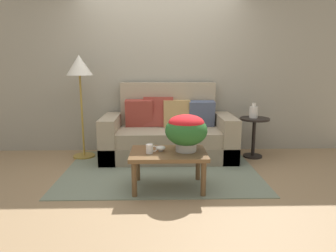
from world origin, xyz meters
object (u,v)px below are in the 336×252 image
object	(u,v)px
potted_plant	(186,129)
coffee_table	(168,157)
floor_lamp	(80,73)
couch	(168,135)
coffee_mug	(150,149)
snack_bowl	(161,148)
side_table	(254,130)
table_vase	(254,112)

from	to	relation	value
potted_plant	coffee_table	bearing A→B (deg)	-172.14
floor_lamp	coffee_table	bearing A→B (deg)	-44.29
couch	floor_lamp	world-z (taller)	floor_lamp
floor_lamp	coffee_mug	world-z (taller)	floor_lamp
coffee_table	floor_lamp	distance (m)	1.99
coffee_mug	snack_bowl	distance (m)	0.14
side_table	table_vase	world-z (taller)	table_vase
coffee_mug	table_vase	size ratio (longest dim) A/B	0.54
side_table	snack_bowl	distance (m)	1.83
coffee_table	side_table	bearing A→B (deg)	41.37
side_table	table_vase	xyz separation A→B (m)	(-0.02, 0.02, 0.28)
couch	table_vase	bearing A→B (deg)	-1.04
potted_plant	snack_bowl	distance (m)	0.36
floor_lamp	table_vase	bearing A→B (deg)	-0.97
floor_lamp	table_vase	world-z (taller)	floor_lamp
coffee_table	coffee_mug	xyz separation A→B (m)	(-0.21, -0.05, 0.12)
side_table	table_vase	distance (m)	0.28
snack_bowl	side_table	bearing A→B (deg)	38.85
side_table	couch	bearing A→B (deg)	178.26
side_table	floor_lamp	world-z (taller)	floor_lamp
couch	snack_bowl	distance (m)	1.20
potted_plant	table_vase	distance (m)	1.61
coffee_table	table_vase	size ratio (longest dim) A/B	3.76
coffee_mug	table_vase	world-z (taller)	table_vase
coffee_mug	couch	bearing A→B (deg)	79.34
couch	table_vase	xyz separation A→B (m)	(1.28, -0.02, 0.35)
couch	potted_plant	bearing A→B (deg)	-82.03
snack_bowl	couch	bearing A→B (deg)	84.13
couch	floor_lamp	size ratio (longest dim) A/B	1.28
coffee_table	side_table	xyz separation A→B (m)	(1.33, 1.18, 0.05)
floor_lamp	snack_bowl	size ratio (longest dim) A/B	13.26
snack_bowl	table_vase	xyz separation A→B (m)	(1.41, 1.16, 0.23)
floor_lamp	potted_plant	size ratio (longest dim) A/B	3.24
snack_bowl	floor_lamp	bearing A→B (deg)	134.33
floor_lamp	snack_bowl	bearing A→B (deg)	-45.67
couch	snack_bowl	size ratio (longest dim) A/B	16.91
floor_lamp	side_table	bearing A→B (deg)	-1.32
coffee_table	snack_bowl	xyz separation A→B (m)	(-0.09, 0.03, 0.10)
potted_plant	coffee_mug	size ratio (longest dim) A/B	3.86
couch	potted_plant	world-z (taller)	couch
floor_lamp	snack_bowl	world-z (taller)	floor_lamp
coffee_table	side_table	world-z (taller)	side_table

